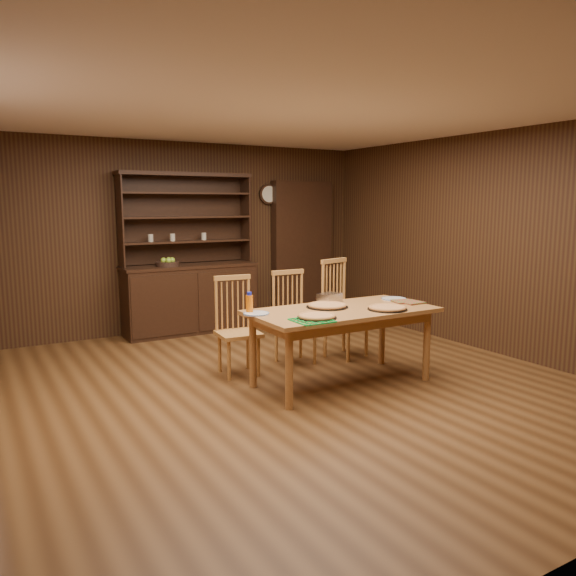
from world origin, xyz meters
TOP-DOWN VIEW (x-y plane):
  - floor at (0.00, 0.00)m, footprint 6.00×6.00m
  - room_shell at (0.00, 0.00)m, footprint 6.00×6.00m
  - china_hutch at (-0.00, 2.75)m, footprint 1.84×0.52m
  - doorway at (1.90, 2.90)m, footprint 1.00×0.18m
  - wall_clock at (1.35, 2.96)m, footprint 0.30×0.05m
  - dining_table at (0.48, -0.14)m, footprint 1.82×0.91m
  - chair_left at (-0.26, 0.72)m, footprint 0.45×0.44m
  - chair_center at (0.46, 0.78)m, footprint 0.43×0.41m
  - chair_right at (1.09, 0.73)m, footprint 0.57×0.56m
  - pizza_left at (0.03, -0.38)m, footprint 0.36×0.36m
  - pizza_right at (0.84, -0.39)m, footprint 0.38×0.38m
  - pizza_center at (0.41, 0.01)m, footprint 0.41×0.41m
  - cooling_rack at (-0.08, -0.47)m, footprint 0.40×0.40m
  - plate_left at (-0.36, 0.04)m, footprint 0.24×0.24m
  - plate_right at (1.28, 0.02)m, footprint 0.26×0.26m
  - foil_dish at (0.60, 0.24)m, footprint 0.27×0.23m
  - juice_bottle at (-0.39, 0.12)m, footprint 0.07×0.07m
  - pot_holder_a at (1.29, -0.23)m, footprint 0.23×0.23m
  - pot_holder_b at (1.25, -0.16)m, footprint 0.27×0.27m
  - fruit_bowl at (-0.32, 2.69)m, footprint 0.30×0.30m

SIDE VIEW (x-z plane):
  - floor at x=0.00m, z-range 0.00..0.00m
  - chair_left at x=-0.26m, z-range 0.03..1.05m
  - chair_center at x=0.46m, z-range 0.03..1.06m
  - china_hutch at x=0.00m, z-range -0.49..1.68m
  - chair_right at x=1.09m, z-range 0.04..1.17m
  - dining_table at x=0.48m, z-range 0.29..1.04m
  - cooling_rack at x=-0.08m, z-range 0.75..0.76m
  - pot_holder_b at x=1.25m, z-range 0.75..0.77m
  - pot_holder_a at x=1.29m, z-range 0.75..0.77m
  - plate_right at x=1.28m, z-range 0.75..0.77m
  - plate_left at x=-0.36m, z-range 0.75..0.77m
  - pizza_center at x=0.41m, z-range 0.75..0.79m
  - pizza_right at x=0.84m, z-range 0.75..0.79m
  - pizza_left at x=0.03m, z-range 0.75..0.79m
  - foil_dish at x=0.60m, z-range 0.75..0.84m
  - juice_bottle at x=-0.39m, z-range 0.74..0.94m
  - fruit_bowl at x=-0.32m, z-range 0.92..1.04m
  - doorway at x=1.90m, z-range 0.00..2.10m
  - room_shell at x=0.00m, z-range -1.42..4.58m
  - wall_clock at x=1.35m, z-range 1.75..2.05m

